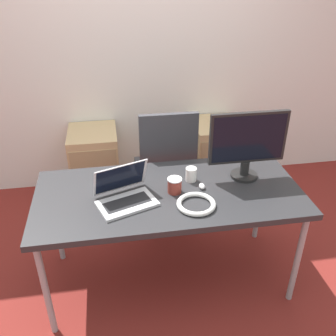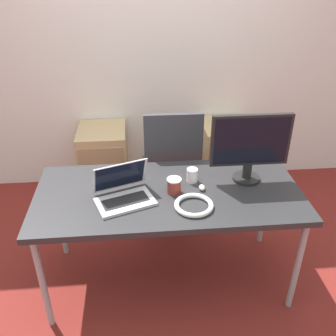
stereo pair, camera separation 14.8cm
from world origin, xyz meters
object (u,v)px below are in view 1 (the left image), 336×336
Objects in this scene: cabinet_left at (95,165)px; mouse at (202,187)px; cable_coil at (196,204)px; office_chair at (165,179)px; laptop_center at (125,195)px; cabinet_right at (214,155)px; coffee_cup_white at (191,174)px; coffee_cup_brown at (175,185)px; monitor at (248,143)px.

cabinet_left is 11.74× the size of mouse.
mouse reaches higher than cable_coil.
office_chair is 2.70× the size of laptop_center.
cabinet_right is 1.26m from coffee_cup_white.
laptop_center is at bearing -127.07° from cabinet_right.
office_chair is at bearing -38.04° from cabinet_left.
mouse is (0.13, -0.71, 0.37)m from office_chair.
office_chair is 0.96m from cable_coil.
coffee_cup_brown is (0.54, -1.19, 0.47)m from cabinet_left.
coffee_cup_white is (-0.05, 0.11, 0.03)m from mouse.
cable_coil reaches higher than cabinet_left.
coffee_cup_white reaches higher than cabinet_right.
laptop_center is 4.26× the size of coffee_cup_white.
cabinet_right is 2.88× the size of cable_coil.
office_chair is 0.73m from coffee_cup_white.
cabinet_left is 1.34m from laptop_center.
laptop_center is at bearing -171.63° from coffee_cup_brown.
coffee_cup_brown is (-0.13, -0.12, 0.00)m from coffee_cup_white.
monitor is 0.41m from mouse.
mouse is at bearing 65.80° from cable_coil.
cable_coil is (-0.03, -0.29, -0.03)m from coffee_cup_white.
mouse is at bearing 3.14° from coffee_cup_brown.
coffee_cup_white is 0.39× the size of cable_coil.
cabinet_left is 1.72× the size of laptop_center.
cable_coil is at bearing -64.65° from cabinet_left.
cabinet_right is 1.72× the size of laptop_center.
coffee_cup_white is (-0.48, -1.07, 0.46)m from cabinet_right.
office_chair reaches higher than cabinet_right.
laptop_center is (-0.93, -1.23, 0.46)m from cabinet_right.
office_chair is 10.78× the size of coffee_cup_brown.
cable_coil is (0.42, -0.12, -0.03)m from laptop_center.
cable_coil is at bearing -114.20° from mouse.
monitor is (1.04, -1.08, 0.67)m from cabinet_left.
cabinet_left is at bearing 141.96° from office_chair.
coffee_cup_brown is 0.42× the size of cable_coil.
cabinet_left is 2.88× the size of cable_coil.
mouse is at bearing 6.47° from laptop_center.
office_chair is 11.52× the size of coffee_cup_white.
mouse is (-0.43, -1.18, 0.43)m from cabinet_right.
cabinet_left is at bearing 134.00° from monitor.
laptop_center is at bearing -159.62° from coffee_cup_white.
mouse is at bearing -162.59° from monitor.
mouse is 0.62× the size of coffee_cup_white.
monitor reaches higher than coffee_cup_white.
monitor reaches higher than coffee_cup_brown.
office_chair is at bearing 126.04° from monitor.
coffee_cup_brown is (-0.61, -1.19, 0.47)m from cabinet_right.
cabinet_right is at bearing 39.69° from office_chair.
monitor reaches higher than laptop_center.
office_chair reaches higher than cabinet_left.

